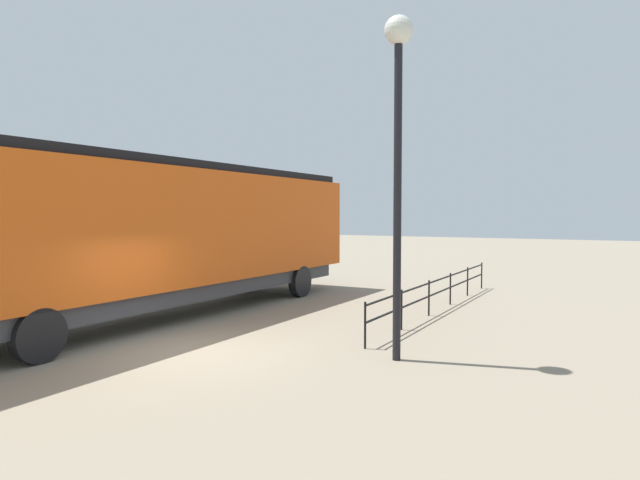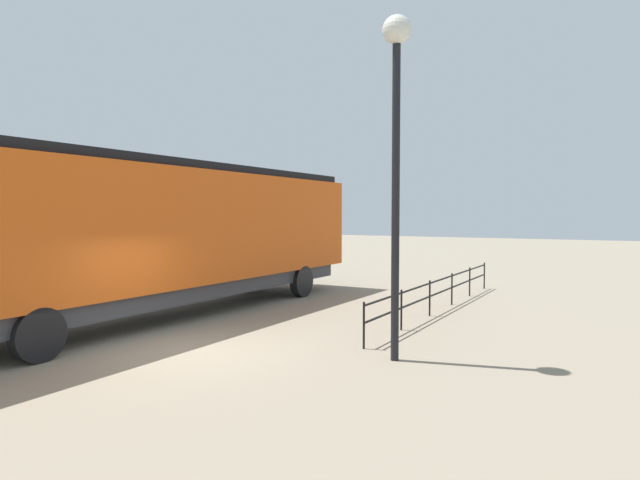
# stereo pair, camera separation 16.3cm
# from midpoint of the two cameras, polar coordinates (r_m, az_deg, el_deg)

# --- Properties ---
(ground_plane) EXTENTS (120.00, 120.00, 0.00)m
(ground_plane) POSITION_cam_midpoint_polar(r_m,az_deg,el_deg) (12.15, -14.20, -11.31)
(ground_plane) COLOR gray
(locomotive) EXTENTS (3.06, 15.42, 4.39)m
(locomotive) POSITION_cam_midpoint_polar(r_m,az_deg,el_deg) (16.57, -14.44, 0.95)
(locomotive) COLOR #D15114
(locomotive) RESTS_ON ground_plane
(lamp_post) EXTENTS (0.57, 0.57, 6.81)m
(lamp_post) POSITION_cam_midpoint_polar(r_m,az_deg,el_deg) (11.08, 7.76, 13.21)
(lamp_post) COLOR black
(lamp_post) RESTS_ON ground_plane
(platform_fence) EXTENTS (0.05, 11.09, 1.03)m
(platform_fence) POSITION_cam_midpoint_polar(r_m,az_deg,el_deg) (17.06, 12.23, -4.91)
(platform_fence) COLOR black
(platform_fence) RESTS_ON ground_plane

